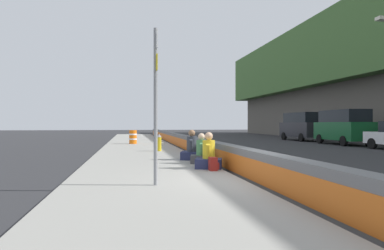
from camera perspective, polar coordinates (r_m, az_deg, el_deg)
name	(u,v)px	position (r m, az deg, el deg)	size (l,w,h in m)	color
ground_plane	(261,185)	(9.23, 11.05, -9.45)	(160.00, 160.00, 0.00)	#2B2B2D
sidewalk_strip	(156,185)	(8.64, -5.82, -9.65)	(80.00, 4.40, 0.14)	gray
jersey_barrier	(261,168)	(9.17, 11.03, -6.84)	(76.00, 0.45, 0.85)	slate
route_sign_post	(156,95)	(8.18, -5.85, 4.85)	(0.44, 0.09, 3.60)	gray
fire_hydrant	(159,142)	(18.29, -5.32, -2.80)	(0.26, 0.46, 0.88)	gold
seated_person_foreground	(209,157)	(11.24, 2.71, -5.15)	(0.90, 0.98, 1.14)	#23284C
seated_person_middle	(201,154)	(12.63, 1.53, -4.66)	(0.80, 0.89, 1.07)	#424247
seated_person_rear	(192,150)	(13.91, -0.03, -4.08)	(0.91, 1.00, 1.17)	#23284C
backpack	(213,164)	(10.72, 3.44, -6.29)	(0.32, 0.28, 0.40)	maroon
construction_barrel	(133,137)	(25.16, -9.48, -1.91)	(0.54, 0.54, 0.95)	orange
parked_car_fourth	(343,126)	(28.31, 23.13, -0.20)	(5.16, 2.22, 2.56)	#145128
parked_car_midline	(302,126)	(33.89, 17.28, -0.13)	(5.16, 2.23, 2.56)	#28282D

